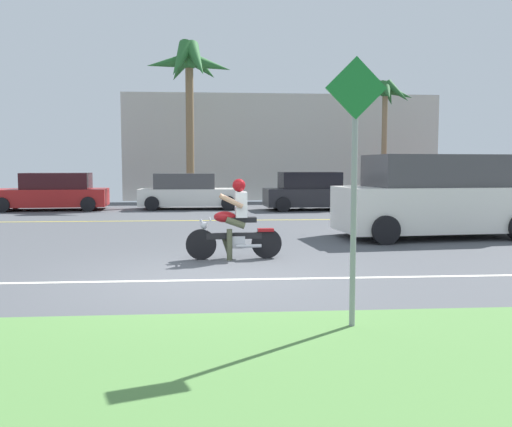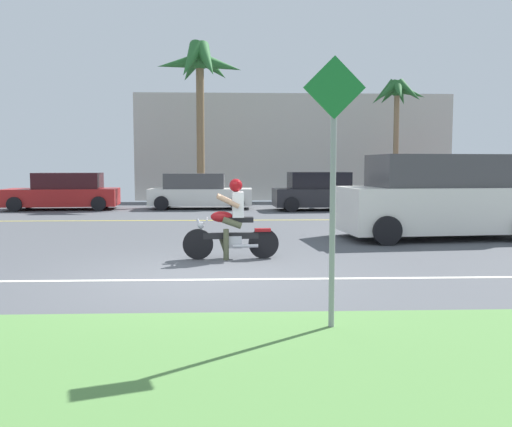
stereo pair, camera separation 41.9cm
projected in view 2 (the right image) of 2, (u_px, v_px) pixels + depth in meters
name	position (u px, v px, depth m)	size (l,w,h in m)	color
ground	(209.00, 249.00, 11.30)	(56.00, 30.00, 0.04)	#4C4F54
grass_median	(167.00, 382.00, 4.23)	(56.00, 3.80, 0.06)	#548442
lane_line_near	(200.00, 280.00, 8.18)	(50.40, 0.12, 0.01)	silver
lane_line_far	(218.00, 220.00, 17.20)	(50.40, 0.12, 0.01)	yellow
motorcyclist	(232.00, 225.00, 9.99)	(1.77, 0.58, 1.48)	black
suv_nearby	(440.00, 198.00, 12.87)	(4.88, 2.51, 1.98)	white
parked_car_0	(64.00, 192.00, 21.50)	(4.42, 2.28, 1.45)	#AD1E1E
parked_car_1	(199.00, 192.00, 21.86)	(4.12, 1.87, 1.43)	white
parked_car_2	(323.00, 192.00, 21.22)	(4.07, 1.97, 1.49)	#232328
parked_car_3	(462.00, 190.00, 22.54)	(4.01, 2.04, 1.52)	#AD1E1E
palm_tree_0	(397.00, 99.00, 24.24)	(2.55, 2.55, 5.61)	#846B4C
palm_tree_1	(200.00, 71.00, 23.49)	(3.82, 3.59, 7.06)	brown
street_sign	(333.00, 168.00, 5.45)	(0.62, 0.06, 2.79)	gray
building_far	(291.00, 148.00, 29.13)	(15.98, 4.00, 5.33)	#BCB7AD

